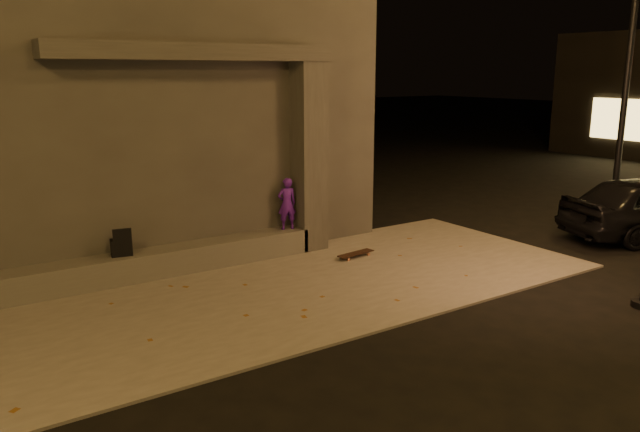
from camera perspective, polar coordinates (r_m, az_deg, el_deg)
ground at (r=8.62m, az=3.04°, el=-10.61°), size 120.00×120.00×0.00m
sidewalk at (r=10.17m, az=-3.75°, el=-6.72°), size 11.00×4.40×0.04m
building at (r=13.37m, az=-17.57°, el=8.83°), size 9.00×5.10×5.22m
ledge at (r=11.04m, az=-15.15°, el=-4.21°), size 6.00×0.55×0.45m
column at (r=12.06m, az=-1.04°, el=5.36°), size 0.55×0.55×3.60m
canopy at (r=10.97m, az=-11.27°, el=14.51°), size 5.00×0.70×0.28m
skateboarder at (r=11.95m, az=-3.04°, el=1.14°), size 0.41×0.31×1.00m
backpack at (r=10.80m, az=-17.71°, el=-2.62°), size 0.37×0.28×0.47m
skateboard at (r=11.77m, az=3.29°, el=-3.46°), size 0.81×0.30×0.09m
street_lamp_2 at (r=15.54m, az=26.59°, el=14.37°), size 0.36×0.36×7.36m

